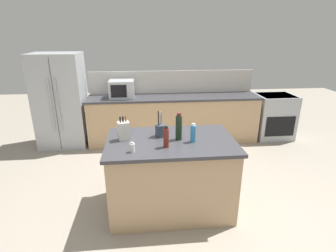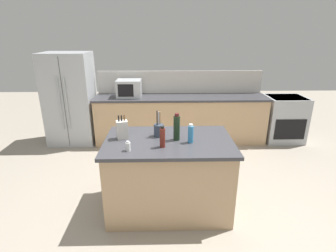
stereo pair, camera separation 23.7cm
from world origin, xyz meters
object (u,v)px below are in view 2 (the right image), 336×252
object	(u,v)px
dish_soap_bottle	(191,134)
refrigerator	(70,99)
range_oven	(284,118)
salt_shaker	(128,146)
microwave	(129,88)
vinegar_bottle	(162,137)
utensil_crock	(159,130)
wine_bottle	(177,128)
knife_block	(122,129)

from	to	relation	value
dish_soap_bottle	refrigerator	bearing A→B (deg)	132.66
range_oven	dish_soap_bottle	size ratio (longest dim) A/B	4.11
range_oven	dish_soap_bottle	xyz separation A→B (m)	(-2.18, -2.27, 0.58)
refrigerator	salt_shaker	bearing A→B (deg)	-60.26
microwave	vinegar_bottle	bearing A→B (deg)	-74.98
microwave	salt_shaker	world-z (taller)	microwave
range_oven	utensil_crock	bearing A→B (deg)	-140.87
salt_shaker	vinegar_bottle	size ratio (longest dim) A/B	0.45
refrigerator	dish_soap_bottle	bearing A→B (deg)	-47.34
range_oven	refrigerator	bearing A→B (deg)	179.32
range_oven	wine_bottle	xyz separation A→B (m)	(-2.33, -2.19, 0.63)
salt_shaker	wine_bottle	bearing A→B (deg)	28.68
salt_shaker	vinegar_bottle	xyz separation A→B (m)	(0.37, 0.09, 0.06)
range_oven	knife_block	distance (m)	3.71
knife_block	wine_bottle	world-z (taller)	wine_bottle
range_oven	utensil_crock	distance (m)	3.33
wine_bottle	dish_soap_bottle	world-z (taller)	wine_bottle
utensil_crock	salt_shaker	world-z (taller)	utensil_crock
refrigerator	range_oven	size ratio (longest dim) A/B	1.94
range_oven	vinegar_bottle	distance (m)	3.51
refrigerator	microwave	world-z (taller)	refrigerator
knife_block	utensil_crock	size ratio (longest dim) A/B	0.91
salt_shaker	dish_soap_bottle	size ratio (longest dim) A/B	0.49
knife_block	salt_shaker	world-z (taller)	knife_block
refrigerator	utensil_crock	xyz separation A→B (m)	(1.77, -2.12, 0.13)
range_oven	wine_bottle	bearing A→B (deg)	-136.82
range_oven	microwave	size ratio (longest dim) A/B	1.96
microwave	utensil_crock	world-z (taller)	microwave
utensil_crock	dish_soap_bottle	bearing A→B (deg)	-28.76
dish_soap_bottle	vinegar_bottle	bearing A→B (deg)	-160.02
refrigerator	utensil_crock	size ratio (longest dim) A/B	5.58
wine_bottle	dish_soap_bottle	xyz separation A→B (m)	(0.16, -0.08, -0.05)
range_oven	dish_soap_bottle	bearing A→B (deg)	-133.76
microwave	wine_bottle	world-z (taller)	microwave
knife_block	vinegar_bottle	xyz separation A→B (m)	(0.48, -0.26, 0.00)
utensil_crock	dish_soap_bottle	distance (m)	0.42
refrigerator	utensil_crock	bearing A→B (deg)	-50.11
refrigerator	knife_block	bearing A→B (deg)	-58.46
wine_bottle	salt_shaker	bearing A→B (deg)	-151.32
utensil_crock	wine_bottle	xyz separation A→B (m)	(0.21, -0.12, 0.07)
vinegar_bottle	refrigerator	bearing A→B (deg)	126.67
refrigerator	salt_shaker	xyz separation A→B (m)	(1.45, -2.54, 0.10)
knife_block	utensil_crock	world-z (taller)	utensil_crock
microwave	vinegar_bottle	size ratio (longest dim) A/B	1.92
knife_block	vinegar_bottle	size ratio (longest dim) A/B	1.18
refrigerator	microwave	bearing A→B (deg)	-2.50
range_oven	microwave	bearing A→B (deg)	180.00
microwave	salt_shaker	distance (m)	2.50
knife_block	vinegar_bottle	distance (m)	0.54
microwave	wine_bottle	bearing A→B (deg)	-69.72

